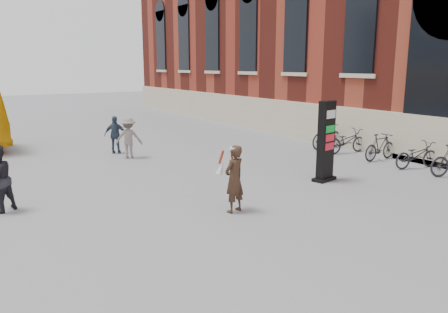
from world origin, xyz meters
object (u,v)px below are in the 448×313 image
pedestrian_b (129,138)px  bike_5 (380,147)px  woman (234,178)px  info_pylon (326,141)px  pedestrian_c (116,135)px  bike_6 (347,141)px  bike_4 (417,155)px  bike_7 (327,136)px

pedestrian_b → bike_5: size_ratio=0.93×
pedestrian_b → woman: bearing=116.8°
info_pylon → pedestrian_c: bearing=106.1°
pedestrian_c → bike_5: bearing=165.8°
info_pylon → woman: info_pylon is taller
pedestrian_b → bike_6: size_ratio=0.84×
bike_6 → bike_4: bearing=-173.4°
bike_4 → bike_6: (0.00, 3.23, 0.03)m
info_pylon → bike_7: 5.61m
woman → bike_6: woman is taller
bike_7 → bike_6: bearing=174.6°
woman → pedestrian_b: size_ratio=1.05×
woman → bike_6: size_ratio=0.88×
info_pylon → pedestrian_c: size_ratio=1.63×
woman → pedestrian_b: woman is taller
woman → bike_7: 9.43m
pedestrian_c → bike_6: size_ratio=0.81×
info_pylon → pedestrian_b: info_pylon is taller
info_pylon → bike_5: 4.19m
woman → bike_4: bearing=166.8°
info_pylon → woman: 4.22m
bike_7 → bike_4: bearing=174.6°
bike_7 → bike_5: bearing=174.6°
bike_6 → bike_7: 1.14m
bike_4 → woman: bearing=105.7°
info_pylon → pedestrian_b: 7.73m
bike_5 → pedestrian_c: bearing=48.7°
bike_6 → woman: bearing=121.6°
bike_5 → bike_7: bearing=-1.9°
woman → bike_7: size_ratio=0.90×
bike_7 → pedestrian_c: bearing=59.2°
bike_5 → woman: bearing=102.6°
bike_4 → bike_5: bike_5 is taller
pedestrian_c → bike_4: pedestrian_c is taller
info_pylon → bike_6: size_ratio=1.31×
pedestrian_b → bike_7: 8.45m
pedestrian_c → info_pylon: bearing=143.4°
bike_7 → info_pylon: bearing=128.9°
info_pylon → bike_4: 4.08m
bike_4 → bike_6: bike_6 is taller
pedestrian_c → pedestrian_b: bearing=121.7°
info_pylon → pedestrian_b: size_ratio=1.56×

